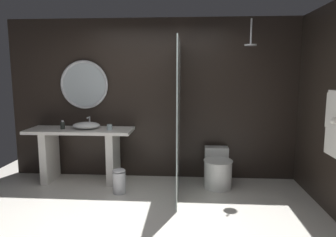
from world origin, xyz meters
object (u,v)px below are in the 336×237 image
(round_wall_mirror, at_px, (84,85))
(vessel_sink, at_px, (86,125))
(rain_shower_head, at_px, (251,42))
(tumbler_cup, at_px, (110,127))
(toilet, at_px, (217,170))
(soap_dispenser, at_px, (63,125))
(waste_bin, at_px, (119,181))

(round_wall_mirror, bearing_deg, vessel_sink, -68.63)
(round_wall_mirror, xyz_separation_m, rain_shower_head, (2.59, -0.36, 0.63))
(tumbler_cup, height_order, rain_shower_head, rain_shower_head)
(round_wall_mirror, bearing_deg, toilet, -9.07)
(vessel_sink, xyz_separation_m, round_wall_mirror, (-0.10, 0.25, 0.63))
(tumbler_cup, distance_m, soap_dispenser, 0.76)
(soap_dispenser, relative_size, waste_bin, 0.38)
(vessel_sink, height_order, waste_bin, vessel_sink)
(soap_dispenser, height_order, waste_bin, soap_dispenser)
(tumbler_cup, bearing_deg, rain_shower_head, -0.88)
(tumbler_cup, distance_m, rain_shower_head, 2.46)
(tumbler_cup, distance_m, waste_bin, 0.85)
(round_wall_mirror, bearing_deg, waste_bin, -45.46)
(vessel_sink, distance_m, waste_bin, 1.07)
(tumbler_cup, xyz_separation_m, soap_dispenser, (-0.76, 0.02, 0.02))
(tumbler_cup, xyz_separation_m, toilet, (1.68, -0.02, -0.64))
(tumbler_cup, relative_size, toilet, 0.14)
(tumbler_cup, bearing_deg, vessel_sink, 169.55)
(vessel_sink, xyz_separation_m, toilet, (2.07, -0.09, -0.65))
(waste_bin, bearing_deg, vessel_sink, 142.32)
(tumbler_cup, relative_size, waste_bin, 0.24)
(soap_dispenser, relative_size, rain_shower_head, 0.36)
(round_wall_mirror, distance_m, toilet, 2.54)
(tumbler_cup, relative_size, rain_shower_head, 0.23)
(soap_dispenser, xyz_separation_m, toilet, (2.43, -0.04, -0.66))
(vessel_sink, relative_size, toilet, 0.67)
(rain_shower_head, bearing_deg, tumbler_cup, 179.12)
(tumbler_cup, height_order, waste_bin, tumbler_cup)
(soap_dispenser, bearing_deg, round_wall_mirror, 48.37)
(waste_bin, bearing_deg, tumbler_cup, 119.36)
(tumbler_cup, height_order, toilet, tumbler_cup)
(toilet, height_order, waste_bin, toilet)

